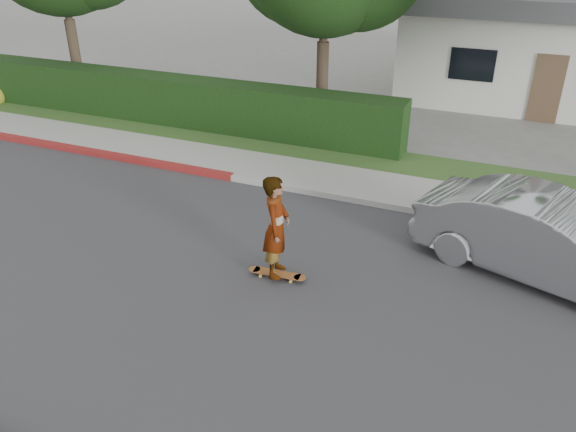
% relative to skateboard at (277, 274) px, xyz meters
% --- Properties ---
extents(ground, '(120.00, 120.00, 0.00)m').
position_rel_skateboard_xyz_m(ground, '(-3.75, -0.61, -0.09)').
color(ground, slate).
rests_on(ground, ground).
extents(road, '(60.00, 8.00, 0.01)m').
position_rel_skateboard_xyz_m(road, '(-3.75, -0.61, -0.09)').
color(road, '#2D2D30').
rests_on(road, ground).
extents(curb_far, '(60.00, 0.20, 0.15)m').
position_rel_skateboard_xyz_m(curb_far, '(-3.75, 3.49, -0.02)').
color(curb_far, '#9E9E99').
rests_on(curb_far, ground).
extents(curb_red_section, '(12.00, 0.21, 0.15)m').
position_rel_skateboard_xyz_m(curb_red_section, '(-8.75, 3.49, -0.01)').
color(curb_red_section, maroon).
rests_on(curb_red_section, ground).
extents(sidewalk_far, '(60.00, 1.60, 0.12)m').
position_rel_skateboard_xyz_m(sidewalk_far, '(-3.75, 4.39, -0.03)').
color(sidewalk_far, gray).
rests_on(sidewalk_far, ground).
extents(planting_strip, '(60.00, 1.60, 0.10)m').
position_rel_skateboard_xyz_m(planting_strip, '(-3.75, 5.99, -0.04)').
color(planting_strip, '#2D4C1E').
rests_on(planting_strip, ground).
extents(hedge, '(15.00, 1.00, 1.50)m').
position_rel_skateboard_xyz_m(hedge, '(-6.75, 6.59, 0.66)').
color(hedge, black).
rests_on(hedge, ground).
extents(house, '(10.60, 8.60, 4.30)m').
position_rel_skateboard_xyz_m(house, '(4.25, 15.39, 2.00)').
color(house, beige).
rests_on(house, ground).
extents(skateboard, '(1.06, 0.30, 0.10)m').
position_rel_skateboard_xyz_m(skateboard, '(0.00, 0.00, 0.00)').
color(skateboard, gold).
rests_on(skateboard, ground).
extents(skateboarder, '(0.57, 0.75, 1.85)m').
position_rel_skateboard_xyz_m(skateboarder, '(0.00, 0.00, 0.94)').
color(skateboarder, white).
rests_on(skateboarder, skateboard).
extents(car_silver, '(4.75, 2.82, 1.48)m').
position_rel_skateboard_xyz_m(car_silver, '(4.25, 1.93, 0.65)').
color(car_silver, '#A9ADB0').
rests_on(car_silver, ground).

